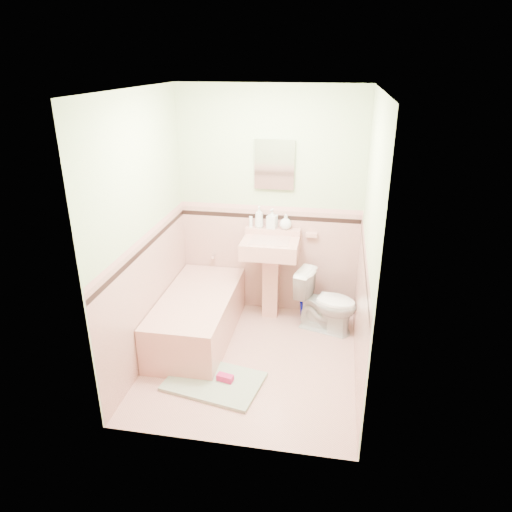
% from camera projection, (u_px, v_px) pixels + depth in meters
% --- Properties ---
extents(floor, '(2.20, 2.20, 0.00)m').
position_uv_depth(floor, '(252.00, 360.00, 4.61)').
color(floor, tan).
rests_on(floor, ground).
extents(ceiling, '(2.20, 2.20, 0.00)m').
position_uv_depth(ceiling, '(250.00, 89.00, 3.64)').
color(ceiling, white).
rests_on(ceiling, ground).
extents(wall_back, '(2.50, 0.00, 2.50)m').
position_uv_depth(wall_back, '(270.00, 205.00, 5.12)').
color(wall_back, '#F7E9C9').
rests_on(wall_back, ground).
extents(wall_front, '(2.50, 0.00, 2.50)m').
position_uv_depth(wall_front, '(221.00, 299.00, 3.13)').
color(wall_front, '#F7E9C9').
rests_on(wall_front, ground).
extents(wall_left, '(0.00, 2.50, 2.50)m').
position_uv_depth(wall_left, '(143.00, 234.00, 4.29)').
color(wall_left, '#F7E9C9').
rests_on(wall_left, ground).
extents(wall_right, '(0.00, 2.50, 2.50)m').
position_uv_depth(wall_right, '(368.00, 248.00, 3.97)').
color(wall_right, '#F7E9C9').
rests_on(wall_right, ground).
extents(wainscot_back, '(2.00, 0.00, 2.00)m').
position_uv_depth(wainscot_back, '(269.00, 260.00, 5.37)').
color(wainscot_back, '#D49B8E').
rests_on(wainscot_back, ground).
extents(wainscot_front, '(2.00, 0.00, 2.00)m').
position_uv_depth(wainscot_front, '(224.00, 378.00, 3.39)').
color(wainscot_front, '#D49B8E').
rests_on(wainscot_front, ground).
extents(wainscot_left, '(0.00, 2.20, 2.20)m').
position_uv_depth(wainscot_left, '(150.00, 297.00, 4.54)').
color(wainscot_left, '#D49B8E').
rests_on(wainscot_left, ground).
extents(wainscot_right, '(0.00, 2.20, 2.20)m').
position_uv_depth(wainscot_right, '(360.00, 315.00, 4.22)').
color(wainscot_right, '#D49B8E').
rests_on(wainscot_right, ground).
extents(accent_back, '(2.00, 0.00, 2.00)m').
position_uv_depth(accent_back, '(269.00, 217.00, 5.16)').
color(accent_back, black).
rests_on(accent_back, ground).
extents(accent_front, '(2.00, 0.00, 2.00)m').
position_uv_depth(accent_front, '(222.00, 315.00, 3.19)').
color(accent_front, black).
rests_on(accent_front, ground).
extents(accent_left, '(0.00, 2.20, 2.20)m').
position_uv_depth(accent_left, '(146.00, 247.00, 4.33)').
color(accent_left, black).
rests_on(accent_left, ground).
extents(accent_right, '(0.00, 2.20, 2.20)m').
position_uv_depth(accent_right, '(364.00, 262.00, 4.02)').
color(accent_right, black).
rests_on(accent_right, ground).
extents(cap_back, '(2.00, 0.00, 2.00)m').
position_uv_depth(cap_back, '(269.00, 208.00, 5.12)').
color(cap_back, '#D19189').
rests_on(cap_back, ground).
extents(cap_front, '(2.00, 0.00, 2.00)m').
position_uv_depth(cap_front, '(221.00, 302.00, 3.16)').
color(cap_front, '#D19189').
rests_on(cap_front, ground).
extents(cap_left, '(0.00, 2.20, 2.20)m').
position_uv_depth(cap_left, '(145.00, 237.00, 4.30)').
color(cap_left, '#D19189').
rests_on(cap_left, ground).
extents(cap_right, '(0.00, 2.20, 2.20)m').
position_uv_depth(cap_right, '(365.00, 251.00, 3.98)').
color(cap_right, '#D19189').
rests_on(cap_right, ground).
extents(bathtub, '(0.70, 1.50, 0.45)m').
position_uv_depth(bathtub, '(198.00, 318.00, 4.92)').
color(bathtub, tan).
rests_on(bathtub, floor).
extents(tub_faucet, '(0.04, 0.12, 0.04)m').
position_uv_depth(tub_faucet, '(214.00, 255.00, 5.42)').
color(tub_faucet, silver).
rests_on(tub_faucet, wall_back).
extents(sink, '(0.60, 0.49, 0.94)m').
position_uv_depth(sink, '(270.00, 279.00, 5.20)').
color(sink, tan).
rests_on(sink, floor).
extents(sink_faucet, '(0.02, 0.02, 0.10)m').
position_uv_depth(sink_faucet, '(272.00, 234.00, 5.14)').
color(sink_faucet, silver).
rests_on(sink_faucet, sink).
extents(medicine_cabinet, '(0.39, 0.04, 0.48)m').
position_uv_depth(medicine_cabinet, '(274.00, 164.00, 4.92)').
color(medicine_cabinet, white).
rests_on(medicine_cabinet, wall_back).
extents(soap_dish, '(0.12, 0.07, 0.04)m').
position_uv_depth(soap_dish, '(312.00, 235.00, 5.13)').
color(soap_dish, tan).
rests_on(soap_dish, wall_back).
extents(soap_bottle_left, '(0.10, 0.10, 0.24)m').
position_uv_depth(soap_bottle_left, '(259.00, 217.00, 5.14)').
color(soap_bottle_left, '#B2B2B2').
rests_on(soap_bottle_left, sink).
extents(soap_bottle_mid, '(0.12, 0.12, 0.22)m').
position_uv_depth(soap_bottle_mid, '(272.00, 219.00, 5.12)').
color(soap_bottle_mid, '#B2B2B2').
rests_on(soap_bottle_mid, sink).
extents(soap_bottle_right, '(0.14, 0.14, 0.17)m').
position_uv_depth(soap_bottle_right, '(286.00, 222.00, 5.10)').
color(soap_bottle_right, '#B2B2B2').
rests_on(soap_bottle_right, sink).
extents(tube, '(0.04, 0.04, 0.12)m').
position_uv_depth(tube, '(251.00, 222.00, 5.17)').
color(tube, white).
rests_on(tube, sink).
extents(toilet, '(0.72, 0.53, 0.66)m').
position_uv_depth(toilet, '(326.00, 302.00, 5.02)').
color(toilet, white).
rests_on(toilet, floor).
extents(bucket, '(0.26, 0.26, 0.21)m').
position_uv_depth(bucket, '(309.00, 310.00, 5.30)').
color(bucket, '#00068C').
rests_on(bucket, floor).
extents(bath_mat, '(0.93, 0.71, 0.03)m').
position_uv_depth(bath_mat, '(214.00, 382.00, 4.28)').
color(bath_mat, gray).
rests_on(bath_mat, floor).
extents(shoe, '(0.16, 0.10, 0.06)m').
position_uv_depth(shoe, '(225.00, 378.00, 4.25)').
color(shoe, '#BF1E59').
rests_on(shoe, bath_mat).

